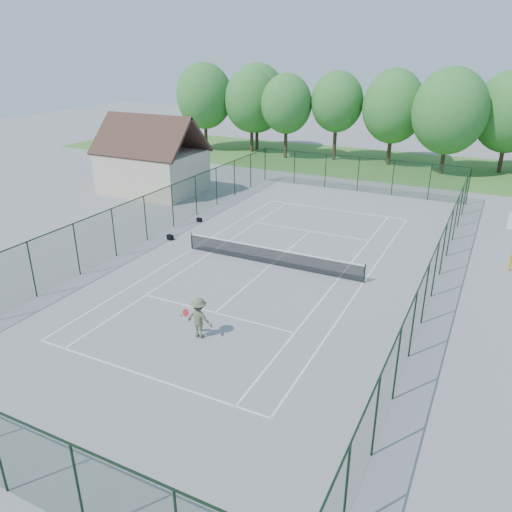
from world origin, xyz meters
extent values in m
plane|color=gray|center=(0.00, 0.00, 0.00)|extent=(140.00, 140.00, 0.00)
cube|color=#4B8334|center=(0.00, 30.00, 0.01)|extent=(80.00, 16.00, 0.01)
cube|color=white|center=(0.00, 11.88, 0.00)|extent=(10.97, 0.08, 0.01)
cube|color=white|center=(0.00, -11.88, 0.00)|extent=(10.97, 0.08, 0.01)
cube|color=white|center=(0.00, 6.40, 0.00)|extent=(8.23, 0.08, 0.01)
cube|color=white|center=(0.00, -6.40, 0.00)|extent=(8.23, 0.08, 0.01)
cube|color=white|center=(5.49, 0.00, 0.00)|extent=(0.08, 23.77, 0.01)
cube|color=white|center=(-5.49, 0.00, 0.00)|extent=(0.08, 23.77, 0.01)
cube|color=white|center=(4.12, 0.00, 0.00)|extent=(0.08, 23.77, 0.01)
cube|color=white|center=(-4.12, 0.00, 0.00)|extent=(0.08, 23.77, 0.01)
cube|color=white|center=(0.00, 0.00, 0.00)|extent=(0.08, 12.80, 0.01)
cylinder|color=black|center=(-5.50, 0.00, 0.55)|extent=(0.08, 0.08, 1.10)
cylinder|color=black|center=(5.50, 0.00, 0.55)|extent=(0.08, 0.08, 1.10)
cube|color=black|center=(0.00, 0.00, 0.50)|extent=(11.00, 0.02, 0.96)
cube|color=white|center=(0.00, 0.00, 1.00)|extent=(11.00, 0.05, 0.07)
cube|color=#16381F|center=(0.00, 18.00, 1.50)|extent=(18.00, 0.02, 3.00)
cube|color=#16381F|center=(9.00, 0.00, 1.50)|extent=(0.02, 36.00, 3.00)
cube|color=#16381F|center=(-9.00, 0.00, 1.50)|extent=(0.02, 36.00, 3.00)
cube|color=black|center=(0.00, 18.00, 3.00)|extent=(18.00, 0.05, 0.05)
cube|color=black|center=(9.00, 0.00, 3.00)|extent=(0.05, 36.00, 0.05)
cube|color=black|center=(-9.00, 0.00, 3.00)|extent=(0.05, 36.00, 0.05)
cube|color=beige|center=(-16.00, 10.00, 1.75)|extent=(8.00, 6.00, 3.50)
cube|color=#4C3127|center=(-16.00, 11.50, 5.00)|extent=(8.60, 3.27, 3.27)
cube|color=#4C3127|center=(-16.00, 8.50, 5.00)|extent=(8.60, 3.27, 3.27)
cylinder|color=#3D2B1E|center=(-16.50, 30.00, 2.10)|extent=(0.40, 0.40, 4.20)
ellipsoid|color=#3B8738|center=(-16.50, 30.00, 6.00)|extent=(6.40, 6.40, 7.40)
cylinder|color=#3D2B1E|center=(0.00, 30.00, 2.10)|extent=(0.40, 0.40, 4.20)
ellipsoid|color=#3B8738|center=(0.00, 30.00, 6.00)|extent=(6.40, 6.40, 7.40)
cube|color=black|center=(-7.70, 0.75, 0.17)|extent=(0.47, 0.35, 0.34)
cube|color=black|center=(-7.98, 4.73, 0.14)|extent=(0.39, 0.26, 0.28)
imported|color=#5D6045|center=(0.50, -8.52, 0.93)|extent=(1.21, 0.70, 1.86)
sphere|color=#C7F844|center=(1.45, -8.12, 0.87)|extent=(0.07, 0.07, 0.07)
camera|label=1|loc=(11.10, -24.28, 11.75)|focal=35.00mm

